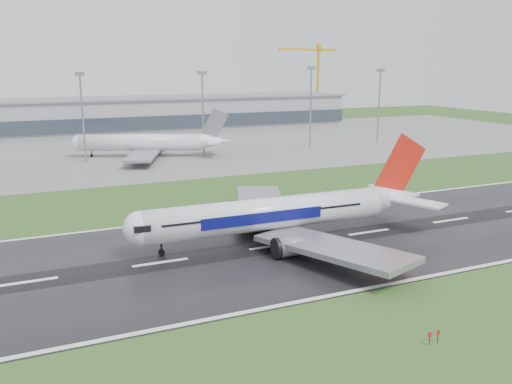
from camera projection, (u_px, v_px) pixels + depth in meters
name	position (u px, v px, depth m)	size (l,w,h in m)	color
ground	(273.00, 247.00, 93.31)	(520.00, 520.00, 0.00)	#294C1C
runway	(273.00, 246.00, 93.30)	(400.00, 45.00, 0.10)	black
apron	(133.00, 148.00, 204.73)	(400.00, 130.00, 0.08)	slate
terminal	(108.00, 115.00, 256.50)	(240.00, 36.00, 15.00)	gray
main_airliner	(288.00, 193.00, 95.31)	(58.31, 55.54, 17.22)	silver
parked_airliner	(147.00, 134.00, 183.18)	(54.49, 50.73, 15.97)	silver
tower_crane	(318.00, 82.00, 315.13)	(43.10, 2.35, 42.68)	gold
floodmast_2	(83.00, 120.00, 171.41)	(0.64, 0.64, 27.65)	gray
floodmast_3	(203.00, 115.00, 187.15)	(0.64, 0.64, 27.73)	gray
floodmast_4	(311.00, 109.00, 203.75)	(0.64, 0.64, 29.30)	gray
floodmast_5	(379.00, 108.00, 216.15)	(0.64, 0.64, 28.31)	gray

